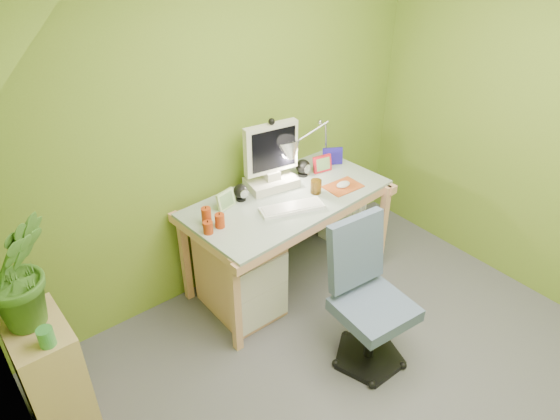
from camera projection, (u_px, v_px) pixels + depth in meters
floor at (390, 412)px, 2.91m from camera, size 3.20×3.20×0.01m
wall_back at (222, 125)px, 3.31m from camera, size 3.20×0.01×2.40m
slope_ceiling at (221, 180)px, 1.38m from camera, size 1.10×3.20×1.10m
desk at (287, 241)px, 3.65m from camera, size 1.43×0.79×0.74m
monitor at (271, 151)px, 3.42m from camera, size 0.43×0.29×0.54m
speaker_left at (241, 193)px, 3.38m from camera, size 0.11×0.11×0.11m
speaker_right at (303, 168)px, 3.66m from camera, size 0.12×0.12×0.12m
keyboard at (292, 208)px, 3.31m from camera, size 0.43×0.26×0.02m
mousepad at (343, 186)px, 3.55m from camera, size 0.25×0.18×0.01m
mouse at (343, 185)px, 3.54m from camera, size 0.12×0.09×0.04m
amber_tumbler at (316, 187)px, 3.46m from camera, size 0.09×0.09×0.10m
candle_cluster at (210, 219)px, 3.10m from camera, size 0.18×0.16×0.12m
photo_frame_red at (322, 164)px, 3.71m from camera, size 0.14×0.05×0.12m
photo_frame_blue at (333, 156)px, 3.81m from camera, size 0.14×0.09×0.13m
photo_frame_green at (226, 200)px, 3.29m from camera, size 0.14×0.05×0.12m
desk_lamp at (321, 132)px, 3.65m from camera, size 0.56×0.34×0.56m
side_ledge at (53, 379)px, 2.64m from camera, size 0.27×0.42×0.74m
potted_plant at (19, 271)px, 2.33m from camera, size 0.35×0.29×0.60m
green_cup at (46, 337)px, 2.33m from camera, size 0.08×0.08×0.10m
task_chair at (374, 309)px, 3.00m from camera, size 0.51×0.51×0.85m
radiator at (342, 210)px, 4.30m from camera, size 0.43×0.22×0.41m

